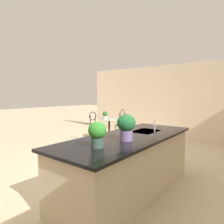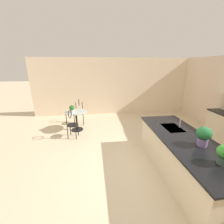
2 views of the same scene
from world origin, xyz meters
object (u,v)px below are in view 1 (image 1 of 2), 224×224
chair_near_window (121,122)px  potted_plant_counter_far (97,133)px  bistro_table (109,127)px  potted_plant_counter_near (126,126)px  potted_plant_on_table (105,115)px  chair_by_island (95,126)px

chair_near_window → potted_plant_counter_far: (4.22, 2.59, 0.53)m
bistro_table → chair_near_window: 0.67m
potted_plant_counter_far → potted_plant_counter_near: bearing=172.7°
chair_near_window → potted_plant_counter_near: potted_plant_counter_near is taller
potted_plant_counter_far → bistro_table: bearing=-143.4°
chair_near_window → potted_plant_on_table: size_ratio=3.92×
potted_plant_on_table → potted_plant_counter_near: 4.09m
bistro_table → chair_near_window: chair_near_window is taller
potted_plant_on_table → potted_plant_counter_far: size_ratio=0.81×
chair_by_island → potted_plant_counter_far: potted_plant_counter_far is taller
chair_near_window → chair_by_island: (1.30, -0.14, 0.00)m
bistro_table → potted_plant_on_table: 0.47m
potted_plant_counter_far → chair_near_window: bearing=-148.5°
bistro_table → chair_by_island: 0.66m
chair_near_window → potted_plant_on_table: chair_near_window is taller
bistro_table → potted_plant_counter_far: bearing=36.6°
chair_by_island → potted_plant_on_table: size_ratio=3.92×
bistro_table → potted_plant_on_table: bearing=-57.7°
potted_plant_counter_far → potted_plant_counter_near: 0.56m
potted_plant_counter_near → bistro_table: bearing=-138.0°
chair_by_island → chair_near_window: bearing=173.7°
chair_by_island → potted_plant_on_table: bearing=-176.4°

